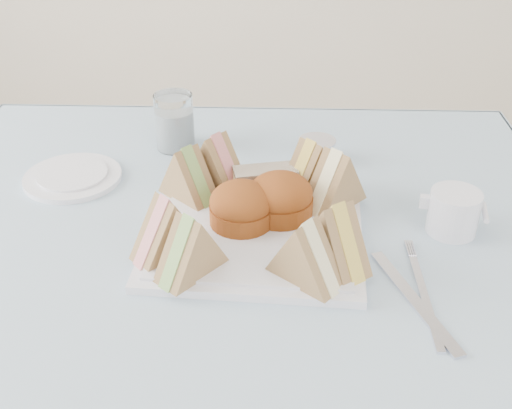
{
  "coord_description": "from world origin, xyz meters",
  "views": [
    {
      "loc": [
        0.06,
        -0.7,
        1.27
      ],
      "look_at": [
        0.03,
        0.06,
        0.8
      ],
      "focal_mm": 45.0,
      "sensor_mm": 36.0,
      "label": 1
    }
  ],
  "objects": [
    {
      "name": "sandwich_fr_b",
      "position": [
        0.1,
        -0.06,
        0.8
      ],
      "size": [
        0.11,
        0.1,
        0.09
      ],
      "primitive_type": null,
      "rotation": [
        0.0,
        0.0,
        -0.69
      ],
      "color": "#9C7A5A",
      "rests_on": "serving_plate"
    },
    {
      "name": "sandwich_bl_b",
      "position": [
        -0.03,
        0.17,
        0.8
      ],
      "size": [
        0.11,
        0.1,
        0.09
      ],
      "primitive_type": null,
      "rotation": [
        0.0,
        0.0,
        2.46
      ],
      "color": "#9C7A5A",
      "rests_on": "serving_plate"
    },
    {
      "name": "scone_right",
      "position": [
        0.07,
        0.09,
        0.79
      ],
      "size": [
        0.11,
        0.11,
        0.06
      ],
      "primitive_type": "cylinder",
      "rotation": [
        0.0,
        0.0,
        0.18
      ],
      "color": "brown",
      "rests_on": "serving_plate"
    },
    {
      "name": "sandwich_br_b",
      "position": [
        0.11,
        0.16,
        0.8
      ],
      "size": [
        0.1,
        0.1,
        0.09
      ],
      "primitive_type": null,
      "rotation": [
        0.0,
        0.0,
        -2.37
      ],
      "color": "#9C7A5A",
      "rests_on": "serving_plate"
    },
    {
      "name": "water_glass",
      "position": [
        -0.12,
        0.33,
        0.8
      ],
      "size": [
        0.09,
        0.09,
        0.1
      ],
      "primitive_type": "cylinder",
      "rotation": [
        0.0,
        0.0,
        -0.32
      ],
      "color": "white",
      "rests_on": "tablecloth"
    },
    {
      "name": "sandwich_fl_b",
      "position": [
        -0.05,
        -0.05,
        0.8
      ],
      "size": [
        0.1,
        0.1,
        0.09
      ],
      "primitive_type": null,
      "rotation": [
        0.0,
        0.0,
        0.87
      ],
      "color": "#9C7A5A",
      "rests_on": "serving_plate"
    },
    {
      "name": "tea_strainer",
      "position": [
        0.13,
        0.28,
        0.76
      ],
      "size": [
        0.07,
        0.07,
        0.04
      ],
      "primitive_type": "cylinder",
      "rotation": [
        0.0,
        0.0,
        0.01
      ],
      "color": "silver",
      "rests_on": "tablecloth"
    },
    {
      "name": "scone_left",
      "position": [
        0.01,
        0.06,
        0.79
      ],
      "size": [
        0.1,
        0.1,
        0.06
      ],
      "primitive_type": "cylinder",
      "rotation": [
        0.0,
        0.0,
        0.11
      ],
      "color": "brown",
      "rests_on": "serving_plate"
    },
    {
      "name": "sandwich_fl_a",
      "position": [
        -0.08,
        -0.01,
        0.8
      ],
      "size": [
        0.11,
        0.1,
        0.09
      ],
      "primitive_type": null,
      "rotation": [
        0.0,
        0.0,
        0.72
      ],
      "color": "#9C7A5A",
      "rests_on": "serving_plate"
    },
    {
      "name": "creamer_jug",
      "position": [
        0.31,
        0.08,
        0.78
      ],
      "size": [
        0.08,
        0.08,
        0.06
      ],
      "primitive_type": "cylinder",
      "rotation": [
        0.0,
        0.0,
        -0.17
      ],
      "color": "white",
      "rests_on": "tablecloth"
    },
    {
      "name": "pastry_slice",
      "position": [
        0.04,
        0.15,
        0.78
      ],
      "size": [
        0.1,
        0.06,
        0.05
      ],
      "primitive_type": "cube",
      "rotation": [
        0.0,
        0.0,
        0.21
      ],
      "color": "tan",
      "rests_on": "serving_plate"
    },
    {
      "name": "sandwich_bl_a",
      "position": [
        -0.07,
        0.14,
        0.8
      ],
      "size": [
        0.1,
        0.1,
        0.09
      ],
      "primitive_type": null,
      "rotation": [
        0.0,
        0.0,
        2.4
      ],
      "color": "#9C7A5A",
      "rests_on": "serving_plate"
    },
    {
      "name": "sandwich_fr_a",
      "position": [
        0.14,
        -0.02,
        0.8
      ],
      "size": [
        0.1,
        0.11,
        0.09
      ],
      "primitive_type": null,
      "rotation": [
        0.0,
        0.0,
        -0.97
      ],
      "color": "#9C7A5A",
      "rests_on": "serving_plate"
    },
    {
      "name": "fork",
      "position": [
        0.25,
        -0.08,
        0.75
      ],
      "size": [
        0.01,
        0.18,
        0.0
      ],
      "primitive_type": "cube",
      "rotation": [
        0.0,
        0.0,
        0.01
      ],
      "color": "silver",
      "rests_on": "tablecloth"
    },
    {
      "name": "serving_plate",
      "position": [
        0.03,
        0.06,
        0.75
      ],
      "size": [
        0.32,
        0.32,
        0.01
      ],
      "primitive_type": "cube",
      "rotation": [
        0.0,
        0.0,
        -0.06
      ],
      "color": "white",
      "rests_on": "tablecloth"
    },
    {
      "name": "side_plate",
      "position": [
        -0.28,
        0.21,
        0.75
      ],
      "size": [
        0.18,
        0.18,
        0.01
      ],
      "primitive_type": "cylinder",
      "rotation": [
        0.0,
        0.0,
        0.11
      ],
      "color": "white",
      "rests_on": "tablecloth"
    },
    {
      "name": "sandwich_br_a",
      "position": [
        0.15,
        0.12,
        0.8
      ],
      "size": [
        0.11,
        0.11,
        0.09
      ],
      "primitive_type": null,
      "rotation": [
        0.0,
        0.0,
        -2.34
      ],
      "color": "#9C7A5A",
      "rests_on": "serving_plate"
    },
    {
      "name": "tablecloth",
      "position": [
        0.0,
        0.0,
        0.74
      ],
      "size": [
        1.02,
        1.02,
        0.01
      ],
      "primitive_type": "cube",
      "color": "#C3DFF7",
      "rests_on": "table"
    },
    {
      "name": "knife",
      "position": [
        0.23,
        -0.08,
        0.75
      ],
      "size": [
        0.09,
        0.2,
        0.0
      ],
      "primitive_type": "cube",
      "rotation": [
        0.0,
        0.0,
        0.35
      ],
      "color": "silver",
      "rests_on": "tablecloth"
    }
  ]
}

